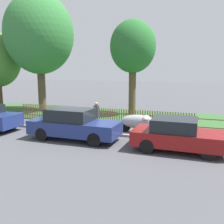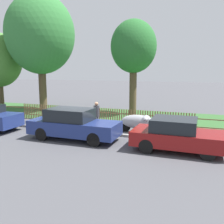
% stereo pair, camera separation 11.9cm
% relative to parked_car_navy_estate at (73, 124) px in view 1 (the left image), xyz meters
% --- Properties ---
extents(ground_plane, '(120.00, 120.00, 0.00)m').
position_rel_parked_car_navy_estate_xyz_m(ground_plane, '(-0.22, 1.26, -0.76)').
color(ground_plane, '#4C4C51').
extents(kerb_stone, '(39.12, 0.20, 0.12)m').
position_rel_parked_car_navy_estate_xyz_m(kerb_stone, '(-0.22, 1.36, -0.70)').
color(kerb_stone, gray).
rests_on(kerb_stone, ground).
extents(grass_strip, '(39.12, 6.17, 0.01)m').
position_rel_parked_car_navy_estate_xyz_m(grass_strip, '(-0.22, 6.68, -0.75)').
color(grass_strip, '#33602D').
rests_on(grass_strip, ground).
extents(park_fence, '(39.12, 0.05, 1.03)m').
position_rel_parked_car_navy_estate_xyz_m(park_fence, '(-0.22, 3.60, -0.24)').
color(park_fence, brown).
rests_on(park_fence, ground).
extents(parked_car_navy_estate, '(4.42, 1.66, 1.51)m').
position_rel_parked_car_navy_estate_xyz_m(parked_car_navy_estate, '(0.00, 0.00, 0.00)').
color(parked_car_navy_estate, navy).
rests_on(parked_car_navy_estate, ground).
extents(parked_car_red_compact, '(3.79, 1.82, 1.37)m').
position_rel_parked_car_navy_estate_xyz_m(parked_car_red_compact, '(4.91, 0.01, -0.07)').
color(parked_car_red_compact, maroon).
rests_on(parked_car_red_compact, ground).
extents(covered_motorcycle, '(1.98, 0.83, 0.97)m').
position_rel_parked_car_navy_estate_xyz_m(covered_motorcycle, '(2.65, 2.42, -0.15)').
color(covered_motorcycle, black).
rests_on(covered_motorcycle, ground).
extents(tree_behind_motorcycle, '(5.43, 5.43, 9.25)m').
position_rel_parked_car_navy_estate_xyz_m(tree_behind_motorcycle, '(-6.57, 6.73, 5.34)').
color(tree_behind_motorcycle, brown).
rests_on(tree_behind_motorcycle, ground).
extents(tree_mid_park, '(3.39, 3.39, 7.01)m').
position_rel_parked_car_navy_estate_xyz_m(tree_mid_park, '(0.75, 7.88, 4.23)').
color(tree_mid_park, brown).
rests_on(tree_mid_park, ground).
extents(pedestrian_near_fence, '(0.35, 0.37, 1.60)m').
position_rel_parked_car_navy_estate_xyz_m(pedestrian_near_fence, '(0.28, 2.16, 0.15)').
color(pedestrian_near_fence, slate).
rests_on(pedestrian_near_fence, ground).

